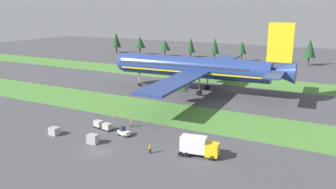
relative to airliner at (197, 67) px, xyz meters
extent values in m
plane|color=#47474C|center=(3.09, -50.50, -7.77)|extent=(400.00, 400.00, 0.00)
cube|color=#4C8438|center=(3.09, -23.49, -7.76)|extent=(320.00, 17.40, 0.01)
cube|color=#4C8438|center=(3.09, 23.31, -7.76)|extent=(320.00, 17.40, 0.01)
cylinder|color=navy|center=(-1.57, -0.09, -0.02)|extent=(48.01, 9.14, 6.33)
sphere|color=navy|center=(-25.39, -1.50, -0.02)|extent=(6.20, 6.20, 6.20)
cone|color=navy|center=(24.57, 1.46, 0.46)|extent=(8.49, 6.48, 6.01)
cube|color=yellow|center=(-1.57, -0.09, -1.12)|extent=(46.85, 9.20, 0.36)
cube|color=#283342|center=(-4.47, -0.27, 0.77)|extent=(42.20, 8.86, 0.44)
cube|color=navy|center=(2.47, -19.05, -0.65)|extent=(9.45, 32.40, 0.57)
cylinder|color=#A3A3A8|center=(1.05, -14.33, -2.73)|extent=(4.85, 3.75, 3.48)
cube|color=navy|center=(0.20, 19.21, -0.65)|extent=(9.45, 32.40, 0.57)
cylinder|color=#A3A3A8|center=(-0.65, 14.35, -2.73)|extent=(4.85, 3.75, 3.48)
cube|color=navy|center=(24.45, -6.28, 0.93)|extent=(4.92, 11.87, 0.40)
cube|color=navy|center=(23.53, 9.13, 0.93)|extent=(4.92, 11.87, 0.40)
cube|color=yellow|center=(23.99, 1.42, 8.52)|extent=(6.84, 1.09, 10.76)
cylinder|color=#A3A3A8|center=(-20.16, -1.20, -4.07)|extent=(0.44, 0.44, 6.20)
cylinder|color=black|center=(-20.16, -1.20, -7.17)|extent=(1.22, 0.49, 1.20)
cylinder|color=#A3A3A8|center=(2.56, -3.65, -3.94)|extent=(0.44, 0.44, 5.95)
cylinder|color=black|center=(2.56, -3.65, -6.92)|extent=(1.73, 0.69, 1.70)
cylinder|color=#A3A3A8|center=(2.11, 3.93, -3.94)|extent=(0.44, 0.44, 5.95)
cylinder|color=black|center=(2.11, 3.93, -6.92)|extent=(1.73, 0.69, 1.70)
cube|color=silver|center=(2.16, -41.78, -7.08)|extent=(2.80, 1.77, 0.77)
cube|color=#283342|center=(1.78, -41.71, -6.25)|extent=(0.90, 1.21, 0.90)
cylinder|color=black|center=(3.16, -41.42, -7.47)|extent=(0.63, 0.31, 0.60)
cylinder|color=black|center=(2.95, -42.49, -7.47)|extent=(0.63, 0.31, 0.60)
cylinder|color=black|center=(1.37, -41.07, -7.47)|extent=(0.63, 0.31, 0.60)
cylinder|color=black|center=(1.16, -42.15, -7.47)|extent=(0.63, 0.31, 0.60)
cube|color=#A3A3A8|center=(-2.85, -40.81, -7.37)|extent=(2.45, 1.89, 0.10)
cube|color=#ADA89E|center=(-2.85, -40.81, -6.77)|extent=(2.15, 1.67, 1.10)
cylinder|color=black|center=(-1.89, -40.29, -7.57)|extent=(0.42, 0.19, 0.40)
cylinder|color=black|center=(-2.16, -41.65, -7.57)|extent=(0.42, 0.19, 0.40)
cylinder|color=black|center=(-3.54, -39.97, -7.57)|extent=(0.42, 0.19, 0.40)
cylinder|color=black|center=(-3.80, -41.33, -7.57)|extent=(0.42, 0.19, 0.40)
cube|color=#A3A3A8|center=(-5.69, -40.26, -7.37)|extent=(2.45, 1.89, 0.10)
cube|color=#ADA89E|center=(-5.69, -40.26, -6.77)|extent=(2.15, 1.67, 1.10)
cylinder|color=black|center=(-4.74, -39.74, -7.57)|extent=(0.42, 0.19, 0.40)
cylinder|color=black|center=(-5.00, -41.09, -7.57)|extent=(0.42, 0.19, 0.40)
cylinder|color=black|center=(-6.38, -39.42, -7.57)|extent=(0.42, 0.19, 0.40)
cylinder|color=black|center=(-6.65, -40.77, -7.57)|extent=(0.42, 0.19, 0.40)
cube|color=yellow|center=(21.99, -43.41, -6.19)|extent=(2.56, 2.64, 2.20)
cube|color=#283342|center=(23.03, -43.23, -5.75)|extent=(0.43, 2.05, 0.97)
cube|color=silver|center=(18.69, -43.97, -5.59)|extent=(4.82, 3.03, 2.80)
cylinder|color=black|center=(22.03, -42.38, -7.29)|extent=(1.00, 0.46, 0.96)
cylinder|color=black|center=(22.37, -44.35, -7.29)|extent=(1.00, 0.46, 0.96)
cylinder|color=black|center=(17.63, -43.14, -7.29)|extent=(1.00, 0.46, 0.96)
cylinder|color=black|center=(17.97, -45.11, -7.29)|extent=(1.00, 0.46, 0.96)
cylinder|color=black|center=(16.52, -43.33, -7.29)|extent=(1.00, 0.46, 0.96)
cylinder|color=black|center=(16.86, -45.30, -7.29)|extent=(1.00, 0.46, 0.96)
cylinder|color=black|center=(11.49, -46.70, -7.34)|extent=(0.18, 0.18, 0.85)
cylinder|color=black|center=(11.27, -46.72, -7.34)|extent=(0.18, 0.18, 0.85)
cylinder|color=orange|center=(11.38, -46.71, -6.61)|extent=(0.36, 0.36, 0.62)
sphere|color=tan|center=(11.38, -46.71, -6.15)|extent=(0.24, 0.24, 0.24)
cylinder|color=orange|center=(11.61, -46.68, -6.64)|extent=(0.10, 0.10, 0.58)
cylinder|color=orange|center=(11.15, -46.73, -6.64)|extent=(0.10, 0.10, 0.58)
cylinder|color=black|center=(0.48, -36.47, -7.34)|extent=(0.18, 0.18, 0.85)
cylinder|color=black|center=(0.61, -36.65, -7.34)|extent=(0.18, 0.18, 0.85)
cylinder|color=orange|center=(0.54, -36.56, -6.61)|extent=(0.36, 0.36, 0.62)
sphere|color=tan|center=(0.54, -36.56, -6.15)|extent=(0.24, 0.24, 0.24)
cylinder|color=orange|center=(0.40, -36.38, -6.64)|extent=(0.10, 0.10, 0.58)
cylinder|color=orange|center=(0.68, -36.75, -6.64)|extent=(0.10, 0.10, 0.58)
cube|color=#A3A3A8|center=(-10.89, -48.03, -6.99)|extent=(2.07, 1.69, 1.55)
cube|color=#A3A3A8|center=(-0.78, -47.94, -6.88)|extent=(2.20, 1.86, 1.78)
cone|color=orange|center=(-13.85, -26.36, -7.42)|extent=(0.44, 0.44, 0.69)
cone|color=orange|center=(-8.01, -31.41, -7.52)|extent=(0.44, 0.44, 0.49)
cone|color=orange|center=(-8.91, -27.43, -7.47)|extent=(0.44, 0.44, 0.59)
cylinder|color=#4C3823|center=(-80.82, 68.01, -6.17)|extent=(0.70, 0.70, 3.19)
cone|color=#1E4223|center=(-80.82, 68.01, -0.33)|extent=(5.49, 5.49, 8.50)
cylinder|color=#4C3823|center=(-63.86, 67.06, -5.84)|extent=(0.70, 0.70, 3.86)
cone|color=#1E4223|center=(-63.86, 67.06, -0.74)|extent=(6.13, 6.13, 6.35)
cylinder|color=#4C3823|center=(-48.67, 68.54, -6.20)|extent=(0.70, 0.70, 3.14)
cone|color=#1E4223|center=(-48.67, 68.54, -1.77)|extent=(5.89, 5.89, 5.72)
cylinder|color=#4C3823|center=(-34.37, 71.06, -6.44)|extent=(0.70, 0.70, 2.65)
cone|color=#1E4223|center=(-34.37, 71.06, -1.21)|extent=(4.55, 4.55, 7.82)
cylinder|color=#4C3823|center=(-20.56, 70.05, -6.31)|extent=(0.70, 0.70, 2.91)
cone|color=#1E4223|center=(-20.56, 70.05, -0.85)|extent=(4.67, 4.67, 8.02)
cylinder|color=#4C3823|center=(-6.18, 69.34, -5.90)|extent=(0.70, 0.70, 3.74)
cone|color=#1E4223|center=(-6.18, 69.34, -0.99)|extent=(4.59, 4.59, 6.07)
cylinder|color=#4C3823|center=(9.06, 67.93, -6.20)|extent=(0.70, 0.70, 3.14)
cone|color=#1E4223|center=(9.06, 67.93, -0.88)|extent=(4.98, 4.98, 7.50)
cylinder|color=#4C3823|center=(24.41, 71.18, -5.86)|extent=(0.70, 0.70, 3.82)
cone|color=#1E4223|center=(24.41, 71.18, 0.24)|extent=(5.52, 5.52, 8.39)
camera|label=1|loc=(41.41, -95.89, 17.64)|focal=36.76mm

